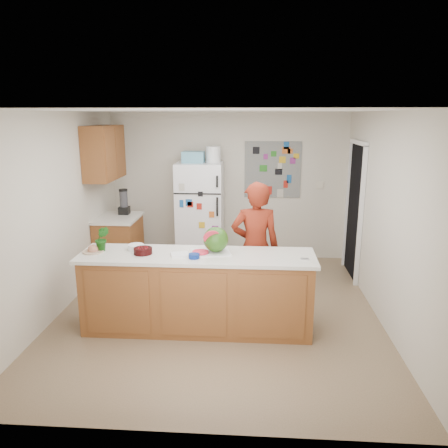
# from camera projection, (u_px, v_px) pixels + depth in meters

# --- Properties ---
(floor) EXTENTS (4.00, 4.50, 0.02)m
(floor) POSITION_uv_depth(u_px,v_px,m) (218.00, 311.00, 5.64)
(floor) COLOR brown
(floor) RESTS_ON ground
(wall_back) EXTENTS (4.00, 0.02, 2.50)m
(wall_back) POSITION_uv_depth(u_px,v_px,m) (229.00, 187.00, 7.52)
(wall_back) COLOR beige
(wall_back) RESTS_ON ground
(wall_left) EXTENTS (0.02, 4.50, 2.50)m
(wall_left) POSITION_uv_depth(u_px,v_px,m) (58.00, 214.00, 5.47)
(wall_left) COLOR beige
(wall_left) RESTS_ON ground
(wall_right) EXTENTS (0.02, 4.50, 2.50)m
(wall_right) POSITION_uv_depth(u_px,v_px,m) (386.00, 219.00, 5.20)
(wall_right) COLOR beige
(wall_right) RESTS_ON ground
(ceiling) EXTENTS (4.00, 4.50, 0.02)m
(ceiling) POSITION_uv_depth(u_px,v_px,m) (217.00, 110.00, 5.03)
(ceiling) COLOR white
(ceiling) RESTS_ON wall_back
(doorway) EXTENTS (0.03, 0.85, 2.04)m
(doorway) POSITION_uv_depth(u_px,v_px,m) (355.00, 211.00, 6.66)
(doorway) COLOR black
(doorway) RESTS_ON ground
(peninsula_base) EXTENTS (2.60, 0.62, 0.88)m
(peninsula_base) POSITION_uv_depth(u_px,v_px,m) (197.00, 293.00, 5.06)
(peninsula_base) COLOR brown
(peninsula_base) RESTS_ON floor
(peninsula_top) EXTENTS (2.68, 0.70, 0.04)m
(peninsula_top) POSITION_uv_depth(u_px,v_px,m) (197.00, 256.00, 4.95)
(peninsula_top) COLOR silver
(peninsula_top) RESTS_ON peninsula_base
(side_counter_base) EXTENTS (0.60, 0.80, 0.86)m
(side_counter_base) POSITION_uv_depth(u_px,v_px,m) (119.00, 245.00, 6.95)
(side_counter_base) COLOR brown
(side_counter_base) RESTS_ON floor
(side_counter_top) EXTENTS (0.64, 0.84, 0.04)m
(side_counter_top) POSITION_uv_depth(u_px,v_px,m) (118.00, 218.00, 6.84)
(side_counter_top) COLOR silver
(side_counter_top) RESTS_ON side_counter_base
(upper_cabinets) EXTENTS (0.35, 1.00, 0.80)m
(upper_cabinets) POSITION_uv_depth(u_px,v_px,m) (104.00, 153.00, 6.55)
(upper_cabinets) COLOR brown
(upper_cabinets) RESTS_ON wall_left
(refrigerator) EXTENTS (0.75, 0.70, 1.70)m
(refrigerator) POSITION_uv_depth(u_px,v_px,m) (200.00, 214.00, 7.28)
(refrigerator) COLOR silver
(refrigerator) RESTS_ON floor
(fridge_top_bin) EXTENTS (0.35, 0.28, 0.18)m
(fridge_top_bin) POSITION_uv_depth(u_px,v_px,m) (193.00, 157.00, 7.06)
(fridge_top_bin) COLOR #5999B2
(fridge_top_bin) RESTS_ON refrigerator
(photo_collage) EXTENTS (0.95, 0.01, 0.95)m
(photo_collage) POSITION_uv_depth(u_px,v_px,m) (273.00, 170.00, 7.38)
(photo_collage) COLOR slate
(photo_collage) RESTS_ON wall_back
(person) EXTENTS (0.64, 0.46, 1.67)m
(person) POSITION_uv_depth(u_px,v_px,m) (255.00, 248.00, 5.47)
(person) COLOR maroon
(person) RESTS_ON floor
(blender_appliance) EXTENTS (0.13, 0.13, 0.38)m
(blender_appliance) POSITION_uv_depth(u_px,v_px,m) (124.00, 202.00, 6.98)
(blender_appliance) COLOR black
(blender_appliance) RESTS_ON side_counter_top
(cutting_board) EXTENTS (0.50, 0.42, 0.01)m
(cutting_board) POSITION_uv_depth(u_px,v_px,m) (211.00, 252.00, 4.99)
(cutting_board) COLOR silver
(cutting_board) RESTS_ON peninsula_top
(watermelon) EXTENTS (0.29, 0.29, 0.29)m
(watermelon) POSITION_uv_depth(u_px,v_px,m) (216.00, 239.00, 4.97)
(watermelon) COLOR #295512
(watermelon) RESTS_ON cutting_board
(watermelon_slice) EXTENTS (0.19, 0.19, 0.02)m
(watermelon_slice) POSITION_uv_depth(u_px,v_px,m) (200.00, 252.00, 4.94)
(watermelon_slice) COLOR red
(watermelon_slice) RESTS_ON cutting_board
(cherry_bowl) EXTENTS (0.23, 0.23, 0.07)m
(cherry_bowl) POSITION_uv_depth(u_px,v_px,m) (143.00, 251.00, 4.95)
(cherry_bowl) COLOR black
(cherry_bowl) RESTS_ON peninsula_top
(white_bowl) EXTENTS (0.24, 0.24, 0.06)m
(white_bowl) POSITION_uv_depth(u_px,v_px,m) (136.00, 247.00, 5.11)
(white_bowl) COLOR silver
(white_bowl) RESTS_ON peninsula_top
(cobalt_bowl) EXTENTS (0.13, 0.13, 0.05)m
(cobalt_bowl) POSITION_uv_depth(u_px,v_px,m) (194.00, 256.00, 4.80)
(cobalt_bowl) COLOR navy
(cobalt_bowl) RESTS_ON peninsula_top
(plate) EXTENTS (0.30, 0.30, 0.02)m
(plate) POSITION_uv_depth(u_px,v_px,m) (93.00, 251.00, 5.01)
(plate) COLOR #BEAD95
(plate) RESTS_ON peninsula_top
(paper_towel) EXTENTS (0.24, 0.23, 0.02)m
(paper_towel) POSITION_uv_depth(u_px,v_px,m) (180.00, 254.00, 4.90)
(paper_towel) COLOR white
(paper_towel) RESTS_ON peninsula_top
(keys) EXTENTS (0.09, 0.05, 0.01)m
(keys) POSITION_uv_depth(u_px,v_px,m) (305.00, 259.00, 4.76)
(keys) COLOR gray
(keys) RESTS_ON peninsula_top
(potted_plant) EXTENTS (0.18, 0.15, 0.30)m
(potted_plant) POSITION_uv_depth(u_px,v_px,m) (102.00, 239.00, 5.03)
(potted_plant) COLOR #123E0F
(potted_plant) RESTS_ON peninsula_top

